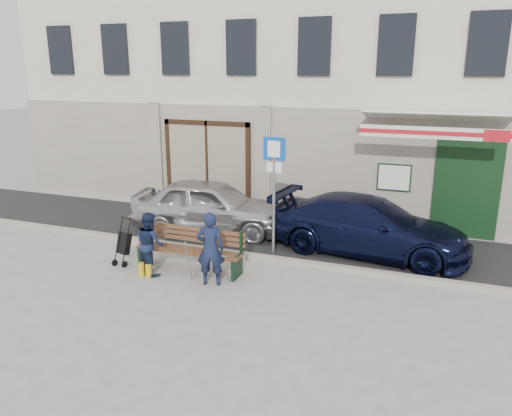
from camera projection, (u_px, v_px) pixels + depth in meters
The scene contains 11 objects.
ground at pixel (246, 287), 10.04m from camera, with size 80.00×80.00×0.00m, color #9E9991.
asphalt_lane at pixel (291, 239), 12.83m from camera, with size 60.00×3.20×0.01m, color #282828.
curb at pixel (270, 259), 11.37m from camera, with size 60.00×0.18×0.12m, color #9E9384.
building at pixel (341, 45), 16.30m from camera, with size 20.00×8.27×10.00m.
car_silver at pixel (211, 206), 13.29m from camera, with size 1.68×4.19×1.43m, color #BBBBC0.
car_navy at pixel (369, 226), 11.74m from camera, with size 1.88×4.63×1.34m, color black.
parking_sign at pixel (274, 178), 11.13m from camera, with size 0.52×0.08×2.80m.
bench at pixel (188, 250), 10.80m from camera, with size 2.40×1.17×0.98m.
man at pixel (210, 249), 9.99m from camera, with size 0.56×0.37×1.53m, color #141B38.
woman at pixel (150, 243), 10.57m from camera, with size 0.66×0.51×1.35m, color #141C38.
stroller at pixel (124, 244), 11.13m from camera, with size 0.37×0.47×1.05m.
Camera 1 is at (3.46, -8.56, 4.27)m, focal length 35.00 mm.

